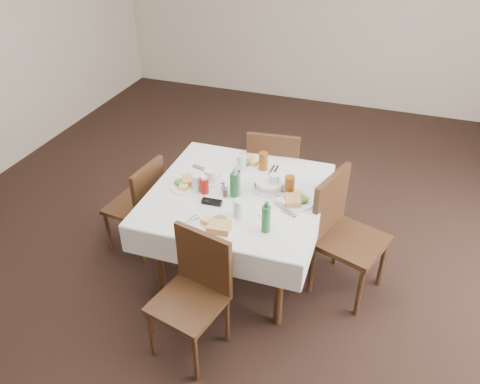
{
  "coord_description": "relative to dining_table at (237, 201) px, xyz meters",
  "views": [
    {
      "loc": [
        0.93,
        -2.93,
        2.7
      ],
      "look_at": [
        0.0,
        -0.26,
        0.8
      ],
      "focal_mm": 35.0,
      "sensor_mm": 36.0,
      "label": 1
    }
  ],
  "objects": [
    {
      "name": "cutlery_w",
      "position": [
        -0.38,
        0.22,
        0.09
      ],
      "size": [
        0.19,
        0.08,
        0.01
      ],
      "color": "silver",
      "rests_on": "dining_table"
    },
    {
      "name": "dining_table",
      "position": [
        0.0,
        0.0,
        0.0
      ],
      "size": [
        1.29,
        1.29,
        0.76
      ],
      "color": "black",
      "rests_on": "ground"
    },
    {
      "name": "chair_north",
      "position": [
        0.08,
        0.75,
        -0.14
      ],
      "size": [
        0.49,
        0.49,
        0.94
      ],
      "color": "black",
      "rests_on": "ground"
    },
    {
      "name": "side_plate_b",
      "position": [
        0.3,
        -0.18,
        0.09
      ],
      "size": [
        0.16,
        0.16,
        0.01
      ],
      "color": "white",
      "rests_on": "dining_table"
    },
    {
      "name": "water_e",
      "position": [
        0.25,
        0.11,
        0.15
      ],
      "size": [
        0.07,
        0.07,
        0.14
      ],
      "color": "silver",
      "rests_on": "dining_table"
    },
    {
      "name": "oil_cruet_dark",
      "position": [
        -0.02,
        0.03,
        0.17
      ],
      "size": [
        0.05,
        0.05,
        0.2
      ],
      "color": "black",
      "rests_on": "dining_table"
    },
    {
      "name": "water_w",
      "position": [
        -0.3,
        -0.07,
        0.15
      ],
      "size": [
        0.07,
        0.07,
        0.13
      ],
      "color": "silver",
      "rests_on": "dining_table"
    },
    {
      "name": "side_plate_a",
      "position": [
        -0.25,
        0.3,
        0.09
      ],
      "size": [
        0.14,
        0.14,
        0.01
      ],
      "color": "white",
      "rests_on": "dining_table"
    },
    {
      "name": "meal_east",
      "position": [
        0.45,
        0.02,
        0.11
      ],
      "size": [
        0.26,
        0.26,
        0.06
      ],
      "color": "white",
      "rests_on": "dining_table"
    },
    {
      "name": "sunglasses",
      "position": [
        -0.12,
        -0.2,
        0.1
      ],
      "size": [
        0.15,
        0.06,
        0.03
      ],
      "color": "black",
      "rests_on": "dining_table"
    },
    {
      "name": "ketchup_bottle",
      "position": [
        -0.23,
        -0.08,
        0.15
      ],
      "size": [
        0.06,
        0.06,
        0.14
      ],
      "color": "#9C120E",
      "rests_on": "dining_table"
    },
    {
      "name": "cutlery_s",
      "position": [
        -0.19,
        -0.47,
        0.09
      ],
      "size": [
        0.12,
        0.2,
        0.01
      ],
      "color": "silver",
      "rests_on": "dining_table"
    },
    {
      "name": "chair_south",
      "position": [
        -0.02,
        -0.77,
        -0.17
      ],
      "size": [
        0.5,
        0.5,
        0.89
      ],
      "color": "black",
      "rests_on": "ground"
    },
    {
      "name": "room_shell",
      "position": [
        0.03,
        0.21,
        1.03
      ],
      "size": [
        6.04,
        7.04,
        2.8
      ],
      "color": "#C5B29B",
      "rests_on": "ground"
    },
    {
      "name": "chair_west",
      "position": [
        -0.84,
        -0.0,
        -0.19
      ],
      "size": [
        0.44,
        0.44,
        0.85
      ],
      "color": "black",
      "rests_on": "ground"
    },
    {
      "name": "bread_basket",
      "position": [
        0.22,
        0.1,
        0.12
      ],
      "size": [
        0.22,
        0.22,
        0.07
      ],
      "color": "silver",
      "rests_on": "dining_table"
    },
    {
      "name": "salt_shaker",
      "position": [
        -0.11,
        -0.02,
        0.12
      ],
      "size": [
        0.03,
        0.03,
        0.07
      ],
      "color": "white",
      "rests_on": "dining_table"
    },
    {
      "name": "cutlery_e",
      "position": [
        0.42,
        -0.13,
        0.09
      ],
      "size": [
        0.17,
        0.1,
        0.01
      ],
      "color": "silver",
      "rests_on": "dining_table"
    },
    {
      "name": "iced_tea_b",
      "position": [
        0.37,
        0.1,
        0.16
      ],
      "size": [
        0.07,
        0.07,
        0.15
      ],
      "color": "brown",
      "rests_on": "dining_table"
    },
    {
      "name": "water_n",
      "position": [
        -0.07,
        0.33,
        0.14
      ],
      "size": [
        0.06,
        0.06,
        0.12
      ],
      "color": "silver",
      "rests_on": "dining_table"
    },
    {
      "name": "oil_cruet_green",
      "position": [
        0.0,
        -0.05,
        0.19
      ],
      "size": [
        0.06,
        0.06,
        0.25
      ],
      "color": "#216332",
      "rests_on": "dining_table"
    },
    {
      "name": "meal_south",
      "position": [
        0.02,
        -0.45,
        0.11
      ],
      "size": [
        0.29,
        0.29,
        0.06
      ],
      "color": "white",
      "rests_on": "dining_table"
    },
    {
      "name": "ground_plane",
      "position": [
        0.03,
        0.21,
        -0.68
      ],
      "size": [
        7.0,
        7.0,
        0.0
      ],
      "primitive_type": "plane",
      "color": "black"
    },
    {
      "name": "pepper_shaker",
      "position": [
        -0.06,
        -0.08,
        0.12
      ],
      "size": [
        0.03,
        0.03,
        0.07
      ],
      "color": "#3C2C19",
      "rests_on": "dining_table"
    },
    {
      "name": "cutlery_n",
      "position": [
        0.17,
        0.36,
        0.09
      ],
      "size": [
        0.05,
        0.2,
        0.01
      ],
      "color": "silver",
      "rests_on": "dining_table"
    },
    {
      "name": "meal_north",
      "position": [
        -0.06,
        0.42,
        0.1
      ],
      "size": [
        0.24,
        0.24,
        0.05
      ],
      "color": "white",
      "rests_on": "dining_table"
    },
    {
      "name": "chair_east",
      "position": [
        0.78,
        0.1,
        -0.12
      ],
      "size": [
        0.58,
        0.58,
        0.97
      ],
      "color": "black",
      "rests_on": "ground"
    },
    {
      "name": "sugar_caddy",
      "position": [
        0.35,
        -0.06,
        0.11
      ],
      "size": [
        0.1,
        0.07,
        0.04
      ],
      "color": "white",
      "rests_on": "dining_table"
    },
    {
      "name": "iced_tea_a",
      "position": [
        0.09,
        0.38,
        0.16
      ],
      "size": [
        0.07,
        0.07,
        0.15
      ],
      "color": "brown",
      "rests_on": "dining_table"
    },
    {
      "name": "green_bottle",
      "position": [
        0.33,
        -0.37,
        0.18
      ],
      "size": [
        0.06,
        0.06,
        0.23
      ],
      "color": "#216332",
      "rests_on": "dining_table"
    },
    {
      "name": "water_s",
      "position": [
        0.11,
        -0.29,
        0.15
      ],
      "size": [
        0.08,
        0.08,
        0.14
      ],
      "color": "silver",
      "rests_on": "dining_table"
    },
    {
      "name": "meal_west",
      "position": [
        -0.4,
        -0.05,
        0.11
      ],
      "size": [
        0.25,
        0.25,
        0.05
      ],
      "color": "white",
      "rests_on": "dining_table"
    },
    {
      "name": "coffee_mug",
      "position": [
        -0.24,
        0.06,
        0.13
      ],
      "size": [
        0.15,
        0.15,
        0.11
      ],
      "color": "white",
      "rests_on": "dining_table"
    }
  ]
}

